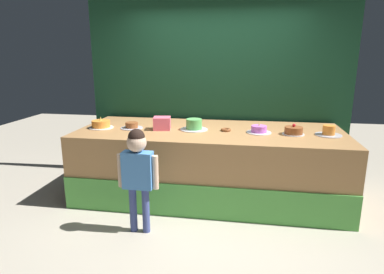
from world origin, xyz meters
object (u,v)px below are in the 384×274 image
Objects in this scene: cake_far_left at (101,124)px; cake_center_right at (259,130)px; cake_center_left at (194,125)px; child_figure at (138,167)px; cake_right at (294,131)px; donut at (226,130)px; cake_far_right at (329,131)px; cake_left at (132,126)px; pink_box at (162,123)px.

cake_center_right is at bearing 1.60° from cake_far_left.
child_figure is at bearing -111.94° from cake_center_left.
cake_far_left is at bearing -179.25° from cake_right.
cake_center_left is at bearing 177.55° from cake_center_right.
cake_far_left is 1.23m from cake_center_left.
cake_far_right is (1.23, -0.03, 0.03)m from donut.
child_figure is at bearing -141.05° from cake_center_right.
child_figure reaches higher than cake_far_right.
cake_center_left reaches higher than cake_left.
cake_right is at bearing -176.21° from cake_far_right.
child_figure is at bearing -90.39° from pink_box.
pink_box is at bearing 2.90° from cake_far_left.
cake_center_left is (1.23, 0.09, 0.02)m from cake_far_left.
cake_center_left is at bearing 3.80° from cake_left.
cake_far_right is at bearing 25.97° from child_figure.
pink_box is 0.66× the size of cake_far_left.
cake_far_right is at bearing 3.79° from cake_right.
child_figure is 3.68× the size of cake_center_right.
cake_center_left is 1.14× the size of cake_far_right.
cake_far_left is 1.05× the size of cake_center_right.
cake_left is at bearing -176.20° from cake_center_left.
cake_far_left is (-0.81, 0.94, 0.22)m from child_figure.
cake_left is 0.82× the size of cake_center_left.
pink_box is at bearing -179.50° from cake_far_right.
cake_far_right is (2.46, 0.02, 0.02)m from cake_left.
pink_box reaches higher than cake_center_right.
cake_far_right is (2.06, 1.00, 0.22)m from child_figure.
cake_far_left reaches higher than cake_right.
cake_right is at bearing -0.16° from cake_left.
cake_left is 2.05m from cake_right.
cake_far_left is 2.46m from cake_right.
cake_left is at bearing -179.48° from pink_box.
cake_center_left is at bearing 178.85° from cake_far_right.
pink_box is 1.66× the size of donut.
cake_far_left is 1.04× the size of cake_far_right.
cake_right is (1.65, 0.98, 0.22)m from child_figure.
cake_far_right is (2.87, 0.06, 0.00)m from cake_far_left.
donut is 1.23m from cake_far_right.
donut is 0.44× the size of cake_left.
cake_far_left reaches higher than cake_left.
cake_far_left is at bearing 130.80° from child_figure.
cake_far_left reaches higher than cake_center_left.
pink_box reaches higher than cake_left.
cake_center_left is (-0.41, 0.00, 0.05)m from donut.
cake_center_left is at bearing 177.20° from cake_right.
donut is at bearing -0.46° from cake_center_left.
cake_right is (0.82, -0.06, 0.03)m from donut.
cake_left is at bearing -179.32° from cake_center_right.
cake_center_left is at bearing 7.06° from pink_box.
cake_center_right is 0.98× the size of cake_far_right.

